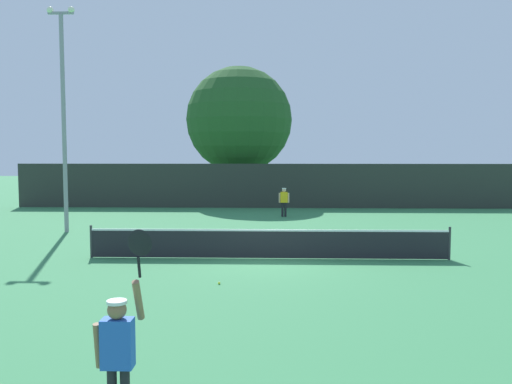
{
  "coord_description": "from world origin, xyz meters",
  "views": [
    {
      "loc": [
        0.11,
        -16.6,
        3.43
      ],
      "look_at": [
        -0.53,
        3.95,
        1.88
      ],
      "focal_mm": 36.26,
      "sensor_mm": 36.0,
      "label": 1
    }
  ],
  "objects": [
    {
      "name": "tennis_ball",
      "position": [
        -1.27,
        -3.34,
        0.03
      ],
      "size": [
        0.07,
        0.07,
        0.07
      ],
      "primitive_type": "sphere",
      "color": "#CCE033",
      "rests_on": "ground"
    },
    {
      "name": "parked_car_near",
      "position": [
        -8.32,
        22.08,
        0.78
      ],
      "size": [
        2.5,
        4.43,
        1.69
      ],
      "rotation": [
        0.0,
        0.0,
        -0.15
      ],
      "color": "navy",
      "rests_on": "ground"
    },
    {
      "name": "large_tree",
      "position": [
        -2.19,
        19.6,
        5.74
      ],
      "size": [
        7.35,
        7.35,
        9.43
      ],
      "color": "brown",
      "rests_on": "ground"
    },
    {
      "name": "player_receiving",
      "position": [
        0.76,
        11.14,
        0.94
      ],
      "size": [
        0.57,
        0.23,
        1.56
      ],
      "rotation": [
        0.0,
        0.0,
        3.14
      ],
      "color": "yellow",
      "rests_on": "ground"
    },
    {
      "name": "parked_car_mid",
      "position": [
        6.83,
        24.12,
        0.78
      ],
      "size": [
        2.01,
        4.25,
        1.69
      ],
      "rotation": [
        0.0,
        0.0,
        -0.03
      ],
      "color": "navy",
      "rests_on": "ground"
    },
    {
      "name": "ground_plane",
      "position": [
        0.0,
        0.0,
        0.0
      ],
      "size": [
        120.0,
        120.0,
        0.0
      ],
      "primitive_type": "plane",
      "color": "#387F4C"
    },
    {
      "name": "tennis_net",
      "position": [
        0.0,
        0.0,
        0.51
      ],
      "size": [
        11.72,
        0.08,
        1.07
      ],
      "color": "#232328",
      "rests_on": "ground"
    },
    {
      "name": "perimeter_fence",
      "position": [
        0.0,
        15.68,
        1.38
      ],
      "size": [
        32.0,
        0.12,
        2.77
      ],
      "primitive_type": "cube",
      "color": "#2D332D",
      "rests_on": "ground"
    },
    {
      "name": "player_serving",
      "position": [
        -1.75,
        -10.53,
        1.1
      ],
      "size": [
        0.68,
        0.39,
        2.5
      ],
      "color": "blue",
      "rests_on": "ground"
    },
    {
      "name": "light_pole",
      "position": [
        -8.83,
        5.44,
        5.38
      ],
      "size": [
        1.18,
        0.28,
        9.61
      ],
      "color": "gray",
      "rests_on": "ground"
    }
  ]
}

